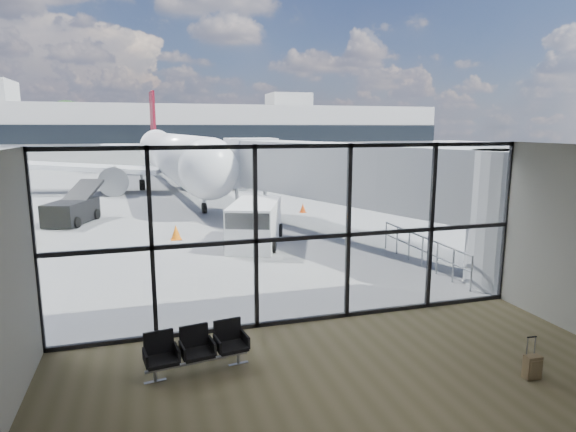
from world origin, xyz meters
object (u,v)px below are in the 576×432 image
suitcase (533,367)px  service_van (255,223)px  seating_row (196,347)px  airliner (172,155)px  belt_loader (73,210)px

suitcase → service_van: (-2.83, 12.30, 0.67)m
seating_row → airliner: 31.31m
seating_row → airliner: size_ratio=0.06×
airliner → suitcase: bearing=-86.0°
service_van → belt_loader: (-8.00, 7.33, -0.24)m
seating_row → service_van: (3.46, 10.07, 0.41)m
airliner → service_van: (2.14, -21.14, -1.73)m
suitcase → belt_loader: size_ratio=0.18×
service_van → airliner: bearing=116.8°
service_van → seating_row: bearing=-88.0°
suitcase → service_van: size_ratio=0.19×
seating_row → belt_loader: 17.99m
seating_row → service_van: size_ratio=0.46×
seating_row → suitcase: bearing=-27.8°
suitcase → belt_loader: (-10.83, 19.63, 0.42)m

